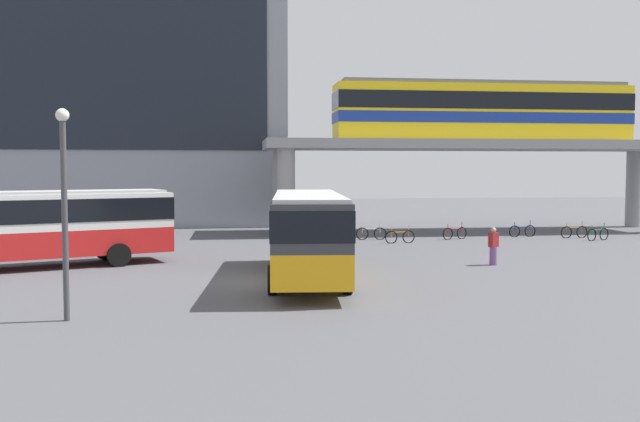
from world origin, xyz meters
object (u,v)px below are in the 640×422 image
Objects in this scene: bicycle_blue at (522,231)px; bicycle_red at (455,233)px; pedestrian_waiting_near_stop at (493,248)px; bicycle_orange at (400,237)px; train at (483,111)px; bus_secondary at (36,221)px; pedestrian_walking_across at (98,234)px; bicycle_silver at (371,233)px; bus_main at (307,227)px; bicycle_green at (598,234)px; station_building at (95,93)px; bicycle_brown at (574,232)px.

bicycle_blue and bicycle_red have the same top height.
bicycle_orange is at bearing 101.69° from pedestrian_waiting_near_stop.
bicycle_orange is (-7.09, -6.44, -7.61)m from train.
bus_secondary is 6.67× the size of pedestrian_walking_across.
bicycle_silver is 4.95m from bicycle_red.
bicycle_green is (18.22, 11.88, -1.63)m from bus_main.
train is at bearing 27.39° from bicycle_silver.
bicycle_green and bicycle_orange have the same top height.
train is 1.75× the size of bus_main.
station_building is 16.40× the size of bicycle_orange.
bicycle_red is (-8.01, 1.72, 0.00)m from bicycle_green.
bicycle_brown is 27.42m from pedestrian_walking_across.
train reaches higher than pedestrian_waiting_near_stop.
bicycle_orange is 9.30m from pedestrian_waiting_near_stop.
bicycle_red is at bearing 53.10° from bus_main.
pedestrian_walking_across is (-23.28, -7.30, -7.18)m from train.
bicycle_silver is (5.28, 14.07, -1.63)m from bus_main.
bus_main is at bearing -142.53° from bicycle_brown.
train is 11.03m from bicycle_green.
station_building reaches higher than bicycle_blue.
bicycle_blue is 1.06× the size of bicycle_green.
station_building is 26.83m from bicycle_silver.
train reaches higher than pedestrian_walking_across.
bicycle_brown is 7.39m from bicycle_red.
bicycle_orange is (17.39, 7.61, -1.63)m from bus_secondary.
train reaches higher than bicycle_green.
bicycle_orange is at bearing -172.00° from bicycle_brown.
station_building reaches higher than bicycle_silver.
bicycle_brown is 1.01× the size of bicycle_orange.
bus_secondary is 29.99m from bicycle_brown.
bus_main reaches higher than pedestrian_waiting_near_stop.
bicycle_green is (31.67, -18.73, -9.75)m from station_building.
bicycle_red is at bearing -5.54° from bicycle_silver.
station_building is at bearing 95.54° from bus_secondary.
bicycle_silver is at bearing 31.07° from bus_secondary.
bicycle_green is 0.95× the size of bicycle_orange.
station_building is 16.29× the size of bicycle_silver.
pedestrian_waiting_near_stop reaches higher than bicycle_brown.
bicycle_green is 8.19m from bicycle_red.
train is 11.72× the size of pedestrian_walking_across.
bicycle_silver is at bearing 174.46° from bicycle_red.
pedestrian_walking_across reaches higher than bicycle_brown.
bicycle_orange is (-3.72, -1.67, 0.00)m from bicycle_red.
train is 25.44m from pedestrian_walking_across.
bicycle_silver is at bearing 177.27° from bicycle_brown.
bus_secondary is 27.67m from bicycle_blue.
bus_secondary is at bearing -156.28° from bicycle_red.
station_building is 16.30× the size of bicycle_brown.
bicycle_orange is at bearing 23.62° from bus_secondary.
bicycle_silver and bicycle_orange have the same top height.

